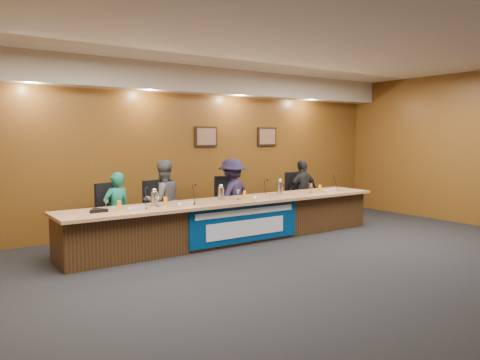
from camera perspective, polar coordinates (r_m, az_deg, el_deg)
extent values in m
plane|color=black|center=(6.60, 11.05, -11.07)|extent=(10.00, 10.00, 0.00)
cube|color=silver|center=(6.48, 11.58, 17.22)|extent=(10.00, 8.00, 0.04)
cube|color=brown|center=(9.55, -6.32, 3.78)|extent=(10.00, 0.04, 3.20)
cube|color=beige|center=(9.40, -5.65, 12.00)|extent=(10.00, 0.50, 0.50)
cube|color=#3B2411|center=(8.32, -0.92, -5.08)|extent=(6.00, 0.80, 0.70)
cube|color=#B37C54|center=(8.22, -0.73, -2.56)|extent=(6.10, 0.95, 0.05)
cube|color=navy|center=(7.98, 0.76, -5.31)|extent=(2.20, 0.02, 0.65)
cube|color=silver|center=(7.93, 0.81, -3.91)|extent=(2.00, 0.01, 0.10)
cube|color=silver|center=(7.98, 0.81, -5.89)|extent=(1.60, 0.01, 0.28)
cube|color=black|center=(9.72, -4.17, 5.29)|extent=(0.52, 0.04, 0.42)
cube|color=black|center=(10.63, 3.29, 5.30)|extent=(0.52, 0.04, 0.42)
imported|color=#116049|center=(7.97, -14.80, -3.63)|extent=(0.50, 0.37, 1.27)
imported|color=#494A4E|center=(8.28, -9.37, -2.58)|extent=(0.71, 0.56, 1.45)
imported|color=#1B1634|center=(9.00, -0.93, -1.93)|extent=(1.05, 0.81, 1.43)
imported|color=black|center=(10.13, 7.65, -1.40)|extent=(0.79, 0.34, 1.35)
cube|color=black|center=(8.09, -15.02, -4.63)|extent=(0.60, 0.60, 0.08)
cube|color=black|center=(8.41, -9.64, -4.15)|extent=(0.56, 0.56, 0.08)
cube|color=black|center=(9.12, -1.28, -3.34)|extent=(0.53, 0.53, 0.08)
cube|color=black|center=(10.23, 7.26, -2.43)|extent=(0.53, 0.53, 0.08)
cube|color=white|center=(7.13, -12.33, -3.33)|extent=(0.24, 0.08, 0.10)
cylinder|color=black|center=(7.31, -11.55, -3.39)|extent=(0.07, 0.07, 0.02)
cylinder|color=#FFA118|center=(7.22, -14.52, -3.04)|extent=(0.06, 0.06, 0.15)
cylinder|color=silver|center=(7.16, -16.00, -3.02)|extent=(0.08, 0.08, 0.18)
cube|color=white|center=(7.49, -6.49, -2.83)|extent=(0.24, 0.08, 0.10)
cylinder|color=black|center=(7.67, -5.79, -2.90)|extent=(0.07, 0.07, 0.02)
cylinder|color=#FFA118|center=(7.52, -9.08, -2.59)|extent=(0.06, 0.06, 0.15)
cylinder|color=silver|center=(7.48, -9.99, -2.54)|extent=(0.08, 0.08, 0.18)
cube|color=white|center=(8.24, 2.62, -2.05)|extent=(0.24, 0.08, 0.10)
cylinder|color=black|center=(8.47, 2.91, -2.10)|extent=(0.07, 0.07, 0.02)
cylinder|color=#FFA118|center=(8.25, 0.56, -1.83)|extent=(0.06, 0.06, 0.15)
cylinder|color=silver|center=(8.20, -0.25, -1.77)|extent=(0.08, 0.08, 0.18)
cube|color=white|center=(9.46, 11.18, -1.20)|extent=(0.24, 0.08, 0.10)
cylinder|color=black|center=(9.69, 11.41, -1.26)|extent=(0.07, 0.07, 0.02)
cylinder|color=#FFA118|center=(9.41, 9.72, -1.02)|extent=(0.06, 0.06, 0.15)
cylinder|color=silver|center=(9.32, 8.64, -0.97)|extent=(0.08, 0.08, 0.18)
cylinder|color=silver|center=(7.58, -10.39, -2.27)|extent=(0.11, 0.11, 0.23)
cylinder|color=silver|center=(8.16, -2.35, -1.67)|extent=(0.11, 0.11, 0.22)
cylinder|color=silver|center=(8.90, 4.88, -1.00)|extent=(0.11, 0.11, 0.25)
cylinder|color=black|center=(7.15, -17.00, -3.58)|extent=(0.32, 0.32, 0.05)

